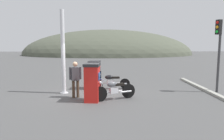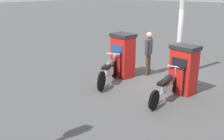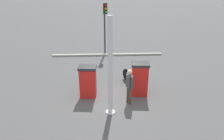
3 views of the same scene
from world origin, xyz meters
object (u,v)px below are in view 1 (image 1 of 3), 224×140
motorcycle_near_pump (114,89)px  motorcycle_far_pump (111,81)px  fuel_pump_near (92,82)px  roadside_traffic_light (219,43)px  attendant_person (75,77)px  fuel_pump_far (95,75)px  canopy_support_pole (63,54)px

motorcycle_near_pump → motorcycle_far_pump: motorcycle_near_pump is taller
fuel_pump_near → roadside_traffic_light: 6.60m
attendant_person → roadside_traffic_light: roadside_traffic_light is taller
fuel_pump_near → roadside_traffic_light: (6.24, 1.37, 1.67)m
motorcycle_near_pump → attendant_person: size_ratio=1.15×
attendant_person → roadside_traffic_light: 7.25m
fuel_pump_far → roadside_traffic_light: 6.57m
fuel_pump_far → motorcycle_far_pump: bearing=-4.6°
roadside_traffic_light → canopy_support_pole: (-7.74, 0.15, -0.51)m
canopy_support_pole → motorcycle_near_pump: bearing=-29.3°
canopy_support_pole → fuel_pump_far: bearing=32.7°
motorcycle_far_pump → fuel_pump_far: bearing=175.4°
roadside_traffic_light → canopy_support_pole: bearing=178.9°
attendant_person → motorcycle_near_pump: bearing=-15.2°
fuel_pump_near → motorcycle_near_pump: fuel_pump_near is taller
motorcycle_near_pump → canopy_support_pole: 3.19m
fuel_pump_far → motorcycle_near_pump: fuel_pump_far is taller
fuel_pump_near → canopy_support_pole: canopy_support_pole is taller
motorcycle_far_pump → roadside_traffic_light: (5.35, -1.04, 2.05)m
fuel_pump_near → fuel_pump_far: (0.00, 2.48, -0.05)m
motorcycle_near_pump → canopy_support_pole: canopy_support_pole is taller
fuel_pump_far → motorcycle_far_pump: fuel_pump_far is taller
motorcycle_far_pump → attendant_person: size_ratio=1.24×
fuel_pump_far → canopy_support_pole: canopy_support_pole is taller
motorcycle_far_pump → roadside_traffic_light: bearing=-11.0°
fuel_pump_near → attendant_person: (-0.80, 0.62, 0.12)m
fuel_pump_near → fuel_pump_far: bearing=90.0°
motorcycle_far_pump → canopy_support_pole: canopy_support_pole is taller
attendant_person → canopy_support_pole: bearing=127.9°
motorcycle_near_pump → fuel_pump_near: bearing=-171.3°
fuel_pump_near → motorcycle_far_pump: (0.89, 2.41, -0.39)m
canopy_support_pole → motorcycle_far_pump: bearing=20.5°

